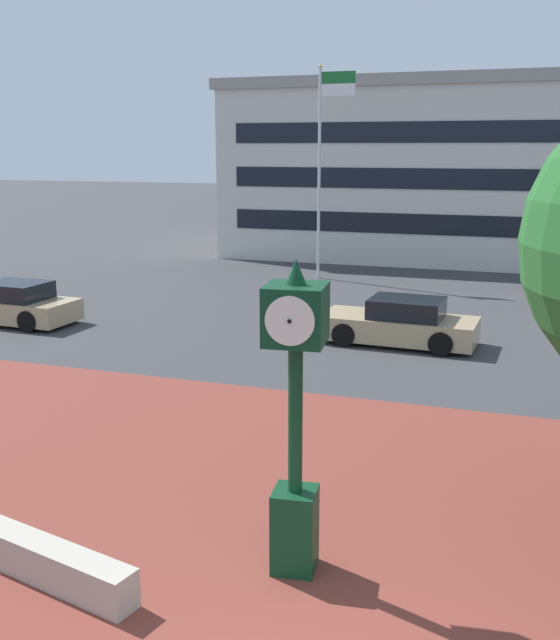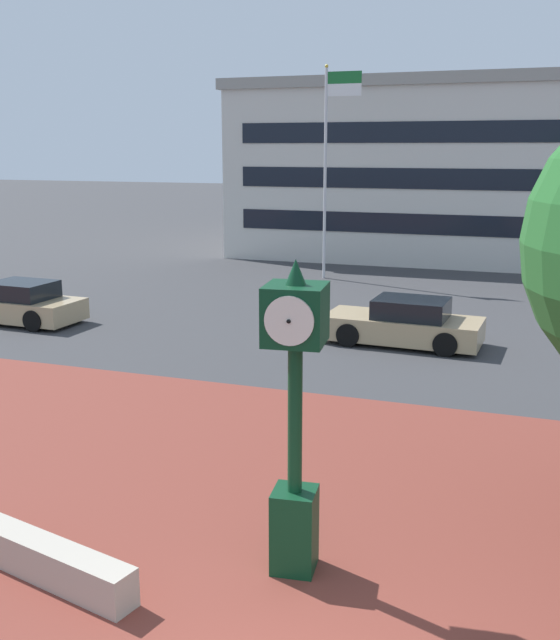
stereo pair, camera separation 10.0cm
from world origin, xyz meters
TOP-DOWN VIEW (x-y plane):
  - plaza_brick_paving at (0.00, 2.81)m, footprint 44.00×13.62m
  - planter_wall at (-3.93, 1.70)m, footprint 3.21×1.12m
  - street_clock at (-0.87, 2.89)m, footprint 0.78×0.83m
  - car_street_near at (-1.50, 14.46)m, footprint 4.29×2.00m
  - car_street_far at (-13.18, 13.16)m, footprint 4.09×1.95m
  - flagpole_primary at (-6.37, 23.94)m, footprint 1.48×0.14m
  - civic_building at (-2.13, 35.36)m, footprint 21.51×15.49m

SIDE VIEW (x-z plane):
  - plaza_brick_paving at x=0.00m, z-range 0.00..0.01m
  - planter_wall at x=-3.93m, z-range 0.00..0.50m
  - car_street_far at x=-13.18m, z-range -0.07..1.21m
  - car_street_near at x=-1.50m, z-range -0.07..1.21m
  - street_clock at x=-0.87m, z-range 0.10..4.10m
  - civic_building at x=-2.13m, z-range 0.01..8.41m
  - flagpole_primary at x=-6.37m, z-range 0.71..9.13m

